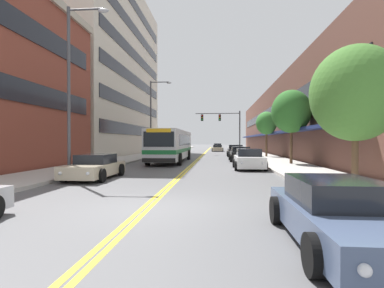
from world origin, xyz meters
TOP-DOWN VIEW (x-y plane):
  - ground_plane at (0.00, 37.00)m, footprint 240.00×240.00m
  - sidewalk_left at (-7.37, 37.00)m, footprint 3.74×106.00m
  - sidewalk_right at (7.37, 37.00)m, footprint 3.74×106.00m
  - centre_line at (0.00, 37.00)m, footprint 0.34×106.00m
  - office_tower_left at (-15.47, 33.42)m, footprint 12.08×29.75m
  - storefront_row_right at (13.47, 37.00)m, footprint 9.10×68.00m
  - city_bus at (-2.24, 19.33)m, footprint 2.90×12.33m
  - car_dark_grey_parked_left_near at (-4.37, 30.25)m, footprint 2.13×4.86m
  - car_champagne_parked_left_far at (-4.29, 6.44)m, footprint 2.10×4.63m
  - car_slate_blue_parked_right_foreground at (4.35, -2.78)m, footprint 1.99×4.65m
  - car_white_parked_right_mid at (4.26, 12.44)m, footprint 2.12×4.19m
  - car_black_parked_right_far at (4.32, 21.00)m, footprint 2.21×4.88m
  - car_charcoal_parked_right_end at (4.36, 29.69)m, footprint 2.18×4.37m
  - car_beige_moving_lead at (2.06, 48.24)m, footprint 2.17×4.77m
  - car_navy_moving_second at (2.08, 56.98)m, footprint 2.05×4.69m
  - traffic_signal_mast at (3.00, 34.05)m, footprint 6.36×0.38m
  - street_lamp_left_near at (-5.03, 5.68)m, footprint 2.14×0.28m
  - street_lamp_left_far at (-4.99, 23.98)m, footprint 2.41×0.28m
  - street_tree_right_near at (7.29, 3.22)m, footprint 3.31×3.31m
  - street_tree_right_mid at (7.91, 15.70)m, footprint 3.10×3.10m
  - street_tree_right_far at (7.75, 26.83)m, footprint 2.42×2.42m

SIDE VIEW (x-z plane):
  - ground_plane at x=0.00m, z-range 0.00..0.00m
  - centre_line at x=0.00m, z-range 0.00..0.01m
  - sidewalk_left at x=-7.37m, z-range 0.00..0.17m
  - sidewalk_right at x=7.37m, z-range 0.00..0.17m
  - car_slate_blue_parked_right_foreground at x=4.35m, z-range -0.04..1.19m
  - car_beige_moving_lead at x=2.06m, z-range -0.04..1.18m
  - car_champagne_parked_left_far at x=-4.29m, z-range -0.04..1.22m
  - car_dark_grey_parked_left_near at x=-4.37m, z-range -0.04..1.32m
  - car_white_parked_right_mid at x=4.26m, z-range -0.06..1.36m
  - car_navy_moving_second at x=2.08m, z-range -0.05..1.36m
  - car_black_parked_right_far at x=4.32m, z-range -0.04..1.35m
  - car_charcoal_parked_right_end at x=4.36m, z-range -0.06..1.41m
  - city_bus at x=-2.24m, z-range 0.20..3.11m
  - street_tree_right_near at x=7.29m, z-range 1.05..6.47m
  - street_tree_right_far at x=7.75m, z-range 1.41..6.62m
  - street_tree_right_mid at x=7.91m, z-range 1.37..7.21m
  - traffic_signal_mast at x=3.00m, z-range 1.34..7.57m
  - storefront_row_right at x=13.47m, z-range 0.00..9.67m
  - street_lamp_left_near at x=-5.03m, z-range 0.75..9.35m
  - street_lamp_left_far at x=-4.99m, z-range 0.78..9.39m
  - office_tower_left at x=-15.47m, z-range 0.00..24.40m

